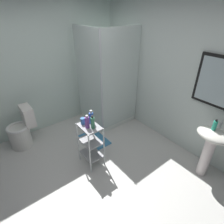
{
  "coord_description": "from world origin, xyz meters",
  "views": [
    {
      "loc": [
        1.65,
        -0.83,
        2.3
      ],
      "look_at": [
        -0.17,
        0.59,
        0.93
      ],
      "focal_mm": 29.07,
      "sensor_mm": 36.0,
      "label": 1
    }
  ],
  "objects_px": {
    "shower_stall": "(106,102)",
    "toilet": "(22,131)",
    "shampoo_bottle_blue": "(91,118)",
    "rinse_cup": "(83,121)",
    "storage_cart": "(91,142)",
    "conditioner_bottle_purple": "(87,122)",
    "hand_soap_bottle": "(215,125)",
    "bath_mat": "(94,139)",
    "pedestal_sink": "(211,144)",
    "body_wash_bottle_green": "(93,123)"
  },
  "relations": [
    {
      "from": "storage_cart",
      "to": "body_wash_bottle_green",
      "type": "bearing_deg",
      "value": 11.81
    },
    {
      "from": "storage_cart",
      "to": "bath_mat",
      "type": "bearing_deg",
      "value": 143.08
    },
    {
      "from": "conditioner_bottle_purple",
      "to": "rinse_cup",
      "type": "xyz_separation_m",
      "value": [
        -0.13,
        -0.01,
        -0.04
      ]
    },
    {
      "from": "hand_soap_bottle",
      "to": "bath_mat",
      "type": "bearing_deg",
      "value": -151.55
    },
    {
      "from": "storage_cart",
      "to": "conditioner_bottle_purple",
      "type": "xyz_separation_m",
      "value": [
        0.01,
        -0.04,
        0.4
      ]
    },
    {
      "from": "pedestal_sink",
      "to": "toilet",
      "type": "bearing_deg",
      "value": -140.29
    },
    {
      "from": "shower_stall",
      "to": "bath_mat",
      "type": "height_order",
      "value": "shower_stall"
    },
    {
      "from": "hand_soap_bottle",
      "to": "pedestal_sink",
      "type": "bearing_deg",
      "value": -17.9
    },
    {
      "from": "storage_cart",
      "to": "hand_soap_bottle",
      "type": "relative_size",
      "value": 4.4
    },
    {
      "from": "toilet",
      "to": "conditioner_bottle_purple",
      "type": "relative_size",
      "value": 3.65
    },
    {
      "from": "rinse_cup",
      "to": "toilet",
      "type": "bearing_deg",
      "value": -145.96
    },
    {
      "from": "conditioner_bottle_purple",
      "to": "body_wash_bottle_green",
      "type": "bearing_deg",
      "value": 42.15
    },
    {
      "from": "rinse_cup",
      "to": "pedestal_sink",
      "type": "bearing_deg",
      "value": 43.55
    },
    {
      "from": "toilet",
      "to": "conditioner_bottle_purple",
      "type": "bearing_deg",
      "value": 31.32
    },
    {
      "from": "shampoo_bottle_blue",
      "to": "toilet",
      "type": "bearing_deg",
      "value": -143.35
    },
    {
      "from": "body_wash_bottle_green",
      "to": "shampoo_bottle_blue",
      "type": "xyz_separation_m",
      "value": [
        -0.13,
        0.06,
        0.0
      ]
    },
    {
      "from": "body_wash_bottle_green",
      "to": "rinse_cup",
      "type": "height_order",
      "value": "body_wash_bottle_green"
    },
    {
      "from": "shower_stall",
      "to": "body_wash_bottle_green",
      "type": "relative_size",
      "value": 9.48
    },
    {
      "from": "body_wash_bottle_green",
      "to": "bath_mat",
      "type": "xyz_separation_m",
      "value": [
        -0.54,
        0.33,
        -0.83
      ]
    },
    {
      "from": "toilet",
      "to": "storage_cart",
      "type": "relative_size",
      "value": 1.03
    },
    {
      "from": "rinse_cup",
      "to": "bath_mat",
      "type": "relative_size",
      "value": 0.17
    },
    {
      "from": "storage_cart",
      "to": "conditioner_bottle_purple",
      "type": "relative_size",
      "value": 3.55
    },
    {
      "from": "shampoo_bottle_blue",
      "to": "rinse_cup",
      "type": "distance_m",
      "value": 0.14
    },
    {
      "from": "body_wash_bottle_green",
      "to": "bath_mat",
      "type": "relative_size",
      "value": 0.35
    },
    {
      "from": "toilet",
      "to": "body_wash_bottle_green",
      "type": "relative_size",
      "value": 3.6
    },
    {
      "from": "pedestal_sink",
      "to": "shower_stall",
      "type": "bearing_deg",
      "value": -172.31
    },
    {
      "from": "bath_mat",
      "to": "toilet",
      "type": "bearing_deg",
      "value": -122.35
    },
    {
      "from": "body_wash_bottle_green",
      "to": "shampoo_bottle_blue",
      "type": "distance_m",
      "value": 0.14
    },
    {
      "from": "shampoo_bottle_blue",
      "to": "rinse_cup",
      "type": "height_order",
      "value": "shampoo_bottle_blue"
    },
    {
      "from": "bath_mat",
      "to": "hand_soap_bottle",
      "type": "bearing_deg",
      "value": 28.45
    },
    {
      "from": "storage_cart",
      "to": "bath_mat",
      "type": "distance_m",
      "value": 0.72
    },
    {
      "from": "pedestal_sink",
      "to": "hand_soap_bottle",
      "type": "xyz_separation_m",
      "value": [
        -0.03,
        0.01,
        0.31
      ]
    },
    {
      "from": "storage_cart",
      "to": "bath_mat",
      "type": "relative_size",
      "value": 1.23
    },
    {
      "from": "storage_cart",
      "to": "body_wash_bottle_green",
      "type": "height_order",
      "value": "body_wash_bottle_green"
    },
    {
      "from": "storage_cart",
      "to": "rinse_cup",
      "type": "bearing_deg",
      "value": -158.02
    },
    {
      "from": "shower_stall",
      "to": "storage_cart",
      "type": "distance_m",
      "value": 1.31
    },
    {
      "from": "shower_stall",
      "to": "toilet",
      "type": "relative_size",
      "value": 2.63
    },
    {
      "from": "conditioner_bottle_purple",
      "to": "shower_stall",
      "type": "bearing_deg",
      "value": 132.15
    },
    {
      "from": "storage_cart",
      "to": "toilet",
      "type": "bearing_deg",
      "value": -146.99
    },
    {
      "from": "hand_soap_bottle",
      "to": "body_wash_bottle_green",
      "type": "relative_size",
      "value": 0.8
    },
    {
      "from": "hand_soap_bottle",
      "to": "rinse_cup",
      "type": "relative_size",
      "value": 1.65
    },
    {
      "from": "conditioner_bottle_purple",
      "to": "body_wash_bottle_green",
      "type": "relative_size",
      "value": 0.99
    },
    {
      "from": "rinse_cup",
      "to": "bath_mat",
      "type": "xyz_separation_m",
      "value": [
        -0.35,
        0.39,
        -0.78
      ]
    },
    {
      "from": "shower_stall",
      "to": "hand_soap_bottle",
      "type": "relative_size",
      "value": 11.9
    },
    {
      "from": "pedestal_sink",
      "to": "rinse_cup",
      "type": "distance_m",
      "value": 1.89
    },
    {
      "from": "hand_soap_bottle",
      "to": "body_wash_bottle_green",
      "type": "bearing_deg",
      "value": -132.54
    },
    {
      "from": "shower_stall",
      "to": "rinse_cup",
      "type": "distance_m",
      "value": 1.31
    },
    {
      "from": "shower_stall",
      "to": "bath_mat",
      "type": "bearing_deg",
      "value": -55.14
    },
    {
      "from": "shower_stall",
      "to": "storage_cart",
      "type": "bearing_deg",
      "value": -47.16
    },
    {
      "from": "shower_stall",
      "to": "body_wash_bottle_green",
      "type": "bearing_deg",
      "value": -44.37
    }
  ]
}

